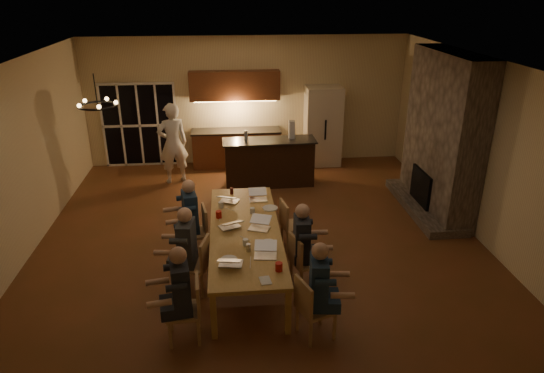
{
  "coord_description": "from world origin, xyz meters",
  "views": [
    {
      "loc": [
        -0.53,
        -7.59,
        4.37
      ],
      "look_at": [
        0.23,
        0.3,
        1.02
      ],
      "focal_mm": 32.0,
      "sensor_mm": 36.0,
      "label": 1
    }
  ],
  "objects_px": {
    "chair_right_far": "(295,224)",
    "can_silver": "(248,248)",
    "dining_table": "(246,250)",
    "laptop_b": "(265,250)",
    "plate_left": "(229,260)",
    "person_left_far": "(191,218)",
    "person_right_near": "(318,290)",
    "redcup_near": "(279,267)",
    "chair_right_near": "(316,307)",
    "person_right_mid": "(302,246)",
    "laptop_c": "(229,221)",
    "redcup_far": "(251,192)",
    "plate_near": "(268,243)",
    "redcup_mid": "(219,214)",
    "person_left_mid": "(187,250)",
    "mug_mid": "(252,211)",
    "refrigerator": "(323,126)",
    "chair_left_far": "(194,232)",
    "laptop_a": "(231,257)",
    "chair_left_near": "(183,310)",
    "standing_person": "(173,143)",
    "laptop_d": "(259,223)",
    "bar_island": "(269,163)",
    "plate_far": "(270,208)",
    "chair_left_mid": "(193,265)",
    "mug_front": "(245,242)",
    "chair_right_mid": "(307,261)",
    "chandelier": "(98,106)",
    "laptop_e": "(229,195)",
    "bar_blender": "(292,130)",
    "can_cola": "(232,191)",
    "mug_back": "(221,205)",
    "bar_bottle": "(246,136)",
    "person_left_near": "(181,295)",
    "laptop_f": "(258,194)"
  },
  "relations": [
    {
      "from": "laptop_c",
      "to": "laptop_d",
      "type": "bearing_deg",
      "value": 142.05
    },
    {
      "from": "laptop_c",
      "to": "person_left_far",
      "type": "bearing_deg",
      "value": -62.43
    },
    {
      "from": "chair_right_far",
      "to": "dining_table",
      "type": "bearing_deg",
      "value": 117.3
    },
    {
      "from": "person_right_mid",
      "to": "mug_mid",
      "type": "xyz_separation_m",
      "value": [
        -0.68,
        1.06,
        0.11
      ]
    },
    {
      "from": "chandelier",
      "to": "bar_blender",
      "type": "relative_size",
      "value": 1.34
    },
    {
      "from": "refrigerator",
      "to": "laptop_e",
      "type": "distance_m",
      "value": 4.53
    },
    {
      "from": "laptop_b",
      "to": "mug_mid",
      "type": "distance_m",
      "value": 1.43
    },
    {
      "from": "chandelier",
      "to": "laptop_b",
      "type": "xyz_separation_m",
      "value": [
        2.3,
        -1.03,
        -1.89
      ]
    },
    {
      "from": "chair_right_far",
      "to": "can_silver",
      "type": "relative_size",
      "value": 7.42
    },
    {
      "from": "can_silver",
      "to": "plate_near",
      "type": "bearing_deg",
      "value": 34.21
    },
    {
      "from": "redcup_near",
      "to": "redcup_far",
      "type": "bearing_deg",
      "value": 95.04
    },
    {
      "from": "bar_island",
      "to": "mug_mid",
      "type": "distance_m",
      "value": 3.11
    },
    {
      "from": "person_right_near",
      "to": "person_left_far",
      "type": "distance_m",
      "value": 2.88
    },
    {
      "from": "chair_right_near",
      "to": "can_silver",
      "type": "xyz_separation_m",
      "value": [
        -0.83,
        1.0,
        0.37
      ]
    },
    {
      "from": "mug_front",
      "to": "laptop_c",
      "type": "bearing_deg",
      "value": 110.53
    },
    {
      "from": "plate_near",
      "to": "chair_right_near",
      "type": "bearing_deg",
      "value": -66.6
    },
    {
      "from": "person_left_mid",
      "to": "person_left_far",
      "type": "height_order",
      "value": "same"
    },
    {
      "from": "refrigerator",
      "to": "chair_left_far",
      "type": "relative_size",
      "value": 2.25
    },
    {
      "from": "chair_left_mid",
      "to": "redcup_near",
      "type": "relative_size",
      "value": 7.42
    },
    {
      "from": "dining_table",
      "to": "chair_right_near",
      "type": "distance_m",
      "value": 1.88
    },
    {
      "from": "bar_bottle",
      "to": "person_left_near",
      "type": "bearing_deg",
      "value": -101.7
    },
    {
      "from": "person_left_far",
      "to": "mug_mid",
      "type": "relative_size",
      "value": 13.8
    },
    {
      "from": "person_left_far",
      "to": "mug_back",
      "type": "distance_m",
      "value": 0.58
    },
    {
      "from": "dining_table",
      "to": "laptop_e",
      "type": "xyz_separation_m",
      "value": [
        -0.23,
        1.1,
        0.49
      ]
    },
    {
      "from": "mug_front",
      "to": "chair_right_mid",
      "type": "bearing_deg",
      "value": -2.12
    },
    {
      "from": "person_right_near",
      "to": "redcup_near",
      "type": "relative_size",
      "value": 11.5
    },
    {
      "from": "dining_table",
      "to": "chair_left_near",
      "type": "bearing_deg",
      "value": -119.11
    },
    {
      "from": "dining_table",
      "to": "chair_right_near",
      "type": "xyz_separation_m",
      "value": [
        0.85,
        -1.68,
        0.07
      ]
    },
    {
      "from": "person_right_near",
      "to": "laptop_c",
      "type": "height_order",
      "value": "person_right_near"
    },
    {
      "from": "standing_person",
      "to": "laptop_d",
      "type": "xyz_separation_m",
      "value": [
        1.7,
        -4.02,
        -0.08
      ]
    },
    {
      "from": "person_left_far",
      "to": "plate_near",
      "type": "bearing_deg",
      "value": 36.79
    },
    {
      "from": "chair_right_near",
      "to": "person_right_mid",
      "type": "bearing_deg",
      "value": -19.01
    },
    {
      "from": "chair_right_far",
      "to": "bar_blender",
      "type": "height_order",
      "value": "bar_blender"
    },
    {
      "from": "chair_right_mid",
      "to": "laptop_d",
      "type": "relative_size",
      "value": 2.78
    },
    {
      "from": "bar_bottle",
      "to": "laptop_f",
      "type": "bearing_deg",
      "value": -87.88
    },
    {
      "from": "person_right_mid",
      "to": "laptop_c",
      "type": "bearing_deg",
      "value": 63.08
    },
    {
      "from": "laptop_c",
      "to": "redcup_far",
      "type": "height_order",
      "value": "laptop_c"
    },
    {
      "from": "bar_island",
      "to": "chair_left_near",
      "type": "relative_size",
      "value": 2.37
    },
    {
      "from": "chair_right_far",
      "to": "person_right_mid",
      "type": "relative_size",
      "value": 0.64
    },
    {
      "from": "redcup_far",
      "to": "can_cola",
      "type": "bearing_deg",
      "value": 169.83
    },
    {
      "from": "chair_left_near",
      "to": "plate_far",
      "type": "xyz_separation_m",
      "value": [
        1.35,
        2.31,
        0.31
      ]
    },
    {
      "from": "person_right_mid",
      "to": "person_right_near",
      "type": "bearing_deg",
      "value": -175.59
    },
    {
      "from": "laptop_b",
      "to": "chair_right_far",
      "type": "bearing_deg",
      "value": 74.64
    },
    {
      "from": "chair_right_mid",
      "to": "laptop_d",
      "type": "bearing_deg",
      "value": 34.89
    },
    {
      "from": "laptop_b",
      "to": "laptop_e",
      "type": "height_order",
      "value": "same"
    },
    {
      "from": "chair_left_near",
      "to": "chair_left_far",
      "type": "xyz_separation_m",
      "value": [
        0.02,
        2.13,
        0.0
      ]
    },
    {
      "from": "bar_blender",
      "to": "standing_person",
      "type": "bearing_deg",
      "value": 172.77
    },
    {
      "from": "redcup_mid",
      "to": "person_left_mid",
      "type": "bearing_deg",
      "value": -117.17
    },
    {
      "from": "plate_left",
      "to": "person_left_far",
      "type": "bearing_deg",
      "value": 112.27
    },
    {
      "from": "person_right_near",
      "to": "laptop_a",
      "type": "relative_size",
      "value": 4.31
    }
  ]
}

